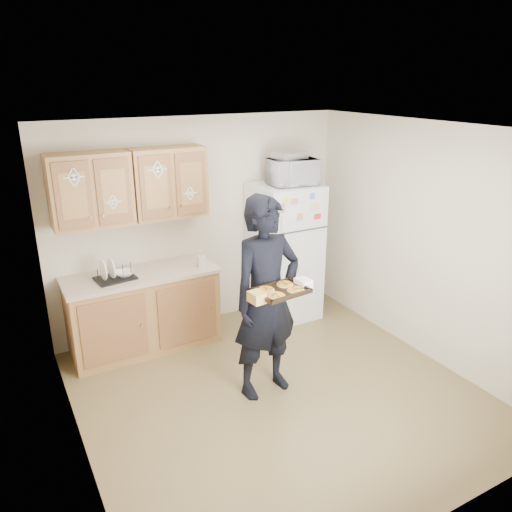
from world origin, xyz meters
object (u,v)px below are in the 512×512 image
at_px(person, 266,298).
at_px(microwave, 292,172).
at_px(baking_tray, 281,291).
at_px(refrigerator, 284,252).
at_px(dish_rack, 115,272).

relative_size(person, microwave, 3.55).
distance_m(baking_tray, microwave, 2.03).
xyz_separation_m(person, baking_tray, (-0.03, -0.30, 0.19)).
relative_size(refrigerator, dish_rack, 4.31).
bearing_deg(microwave, person, -125.00).
height_order(person, microwave, microwave).
xyz_separation_m(baking_tray, dish_rack, (-1.03, 1.62, -0.19)).
bearing_deg(refrigerator, dish_rack, 179.57).
xyz_separation_m(refrigerator, person, (-1.02, -1.31, 0.12)).
relative_size(refrigerator, microwave, 3.10).
bearing_deg(baking_tray, dish_rack, 116.41).
bearing_deg(baking_tray, person, 77.87).
relative_size(refrigerator, baking_tray, 3.85).
bearing_deg(refrigerator, person, -127.78).
bearing_deg(refrigerator, baking_tray, -123.06).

